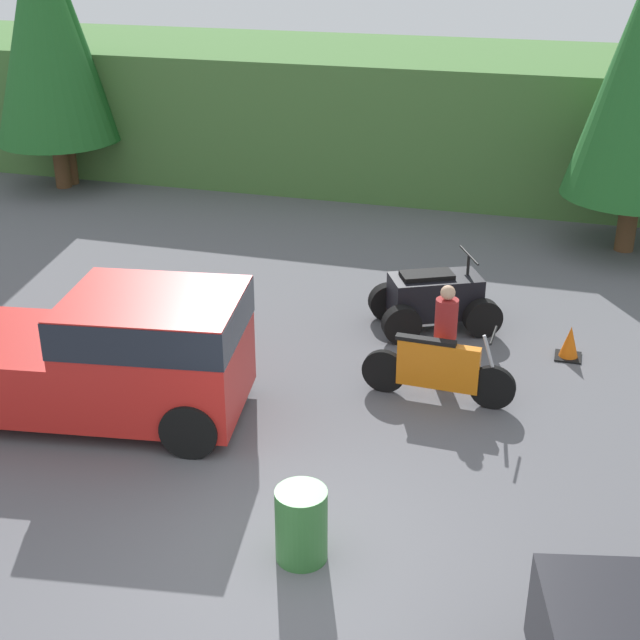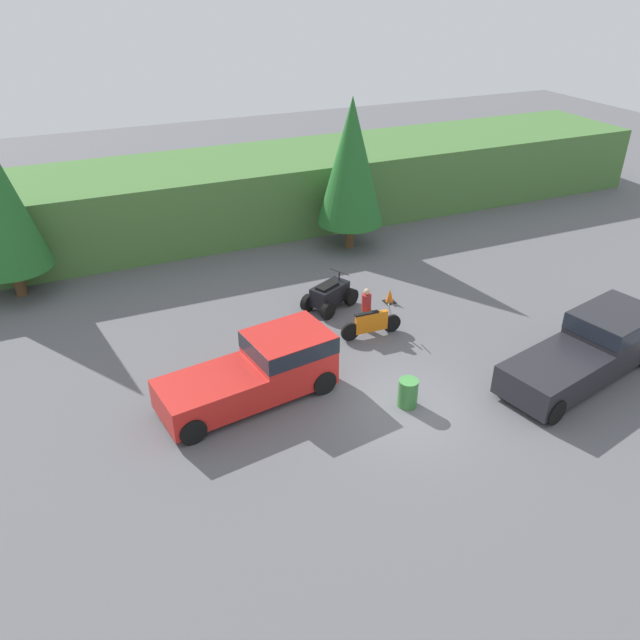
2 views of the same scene
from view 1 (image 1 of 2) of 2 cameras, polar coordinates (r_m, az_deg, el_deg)
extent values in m
plane|color=#5B5B60|center=(10.30, -2.26, -14.87)|extent=(80.00, 80.00, 0.00)
cube|color=#477538|center=(24.15, 10.02, 12.62)|extent=(44.00, 6.00, 3.27)
cylinder|color=brown|center=(24.23, -16.21, 9.55)|extent=(0.40, 0.40, 1.20)
cone|color=#236628|center=(23.63, -17.20, 17.37)|extent=(2.94, 2.94, 5.48)
cylinder|color=brown|center=(24.52, -15.75, 9.72)|extent=(0.39, 0.39, 1.16)
cone|color=#19561E|center=(23.94, -16.66, 17.14)|extent=(2.82, 2.82, 5.26)
cylinder|color=brown|center=(19.84, 19.07, 5.89)|extent=(0.40, 0.40, 1.20)
cube|color=red|center=(12.46, -10.41, -2.02)|extent=(2.62, 2.25, 1.64)
cube|color=#1E232D|center=(12.23, -10.60, 0.22)|extent=(2.64, 2.28, 0.52)
cylinder|color=black|center=(13.33, -6.34, -3.00)|extent=(0.81, 0.40, 0.78)
cylinder|color=black|center=(11.86, -8.31, -6.90)|extent=(0.81, 0.40, 0.78)
cylinder|color=black|center=(9.29, 16.33, -18.16)|extent=(0.82, 0.45, 0.78)
cylinder|color=black|center=(13.05, 10.97, -4.25)|extent=(0.67, 0.12, 0.67)
cylinder|color=black|center=(13.29, 4.13, -3.27)|extent=(0.67, 0.12, 0.67)
cube|color=orange|center=(13.04, 7.57, -2.92)|extent=(1.21, 0.20, 0.71)
cylinder|color=#B7B7BC|center=(12.87, 10.90, -2.62)|extent=(0.30, 0.06, 0.80)
cylinder|color=black|center=(12.68, 11.04, -0.97)|extent=(0.06, 0.60, 0.04)
cube|color=black|center=(12.90, 6.79, -1.29)|extent=(0.89, 0.17, 0.06)
cylinder|color=black|center=(16.03, 9.21, 1.52)|extent=(0.68, 0.49, 0.65)
cylinder|color=black|center=(15.21, 10.37, 0.12)|extent=(0.68, 0.49, 0.65)
cylinder|color=black|center=(15.64, 4.33, 1.17)|extent=(0.68, 0.49, 0.65)
cylinder|color=black|center=(14.80, 5.25, -0.29)|extent=(0.68, 0.49, 0.65)
cube|color=black|center=(15.30, 7.36, 1.56)|extent=(1.69, 1.35, 0.69)
cylinder|color=black|center=(15.27, 9.47, 3.50)|extent=(0.07, 0.07, 0.35)
cylinder|color=black|center=(15.21, 9.52, 4.11)|extent=(0.44, 0.83, 0.04)
cube|color=black|center=(15.10, 6.86, 2.87)|extent=(0.98, 0.78, 0.08)
cylinder|color=navy|center=(13.59, 8.01, -2.47)|extent=(0.19, 0.19, 0.81)
cylinder|color=navy|center=(13.43, 7.80, -2.80)|extent=(0.19, 0.19, 0.81)
cylinder|color=maroon|center=(13.20, 8.08, 0.10)|extent=(0.37, 0.37, 0.61)
sphere|color=tan|center=(13.03, 8.19, 1.75)|extent=(0.24, 0.24, 0.22)
cube|color=black|center=(14.92, 15.58, -2.27)|extent=(0.42, 0.42, 0.03)
cone|color=orange|center=(14.80, 15.70, -1.37)|extent=(0.32, 0.32, 0.55)
cylinder|color=#387A38|center=(10.01, -1.20, -12.96)|extent=(0.58, 0.58, 0.88)
camera|label=2|loc=(12.70, -107.15, 16.63)|focal=35.00mm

